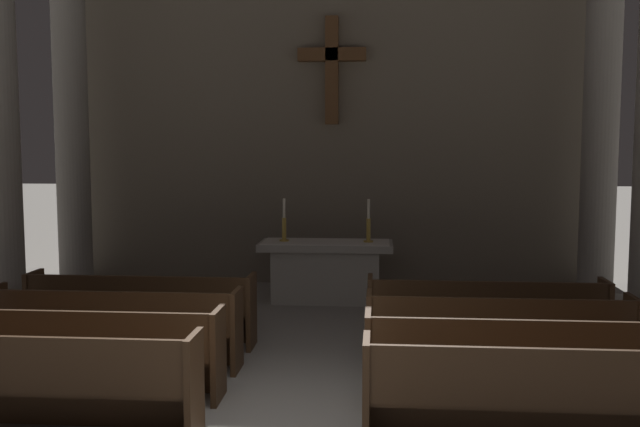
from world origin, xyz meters
TOP-DOWN VIEW (x-y plane):
  - pew_left_row_1 at (-2.21, -0.04)m, footprint 2.95×0.50m
  - pew_left_row_2 at (-2.21, 0.91)m, footprint 2.95×0.50m
  - pew_left_row_3 at (-2.21, 1.86)m, footprint 2.95×0.50m
  - pew_left_row_4 at (-2.21, 2.81)m, footprint 2.95×0.50m
  - pew_right_row_1 at (2.21, -0.04)m, footprint 2.95×0.50m
  - pew_right_row_2 at (2.21, 0.91)m, footprint 2.95×0.50m
  - pew_right_row_3 at (2.21, 1.86)m, footprint 2.95×0.50m
  - pew_right_row_4 at (2.21, 2.81)m, footprint 2.95×0.50m
  - column_left_third at (-4.50, 6.06)m, footprint 0.87×0.87m
  - column_right_third at (4.50, 6.06)m, footprint 0.87×0.87m
  - altar at (0.00, 5.60)m, footprint 2.20×0.90m
  - candlestick_left at (-0.70, 5.60)m, footprint 0.16×0.16m
  - candlestick_right at (0.70, 5.60)m, footprint 0.16×0.16m
  - apse_with_cross at (0.00, 7.27)m, footprint 9.92×0.48m

SIDE VIEW (x-z plane):
  - pew_left_row_1 at x=-2.21m, z-range 0.00..0.95m
  - pew_left_row_2 at x=-2.21m, z-range 0.00..0.95m
  - pew_left_row_3 at x=-2.21m, z-range 0.00..0.95m
  - pew_left_row_4 at x=-2.21m, z-range 0.00..0.95m
  - pew_right_row_1 at x=2.21m, z-range 0.00..0.95m
  - pew_right_row_2 at x=2.21m, z-range 0.00..0.95m
  - pew_right_row_3 at x=2.21m, z-range 0.00..0.95m
  - pew_right_row_4 at x=2.21m, z-range 0.00..0.95m
  - altar at x=0.00m, z-range 0.03..1.04m
  - candlestick_left at x=-0.70m, z-range 0.88..1.59m
  - candlestick_right at x=0.70m, z-range 0.88..1.59m
  - column_left_third at x=-4.50m, z-range -0.08..6.55m
  - column_right_third at x=4.50m, z-range -0.08..6.55m
  - apse_with_cross at x=0.00m, z-range 0.00..7.18m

